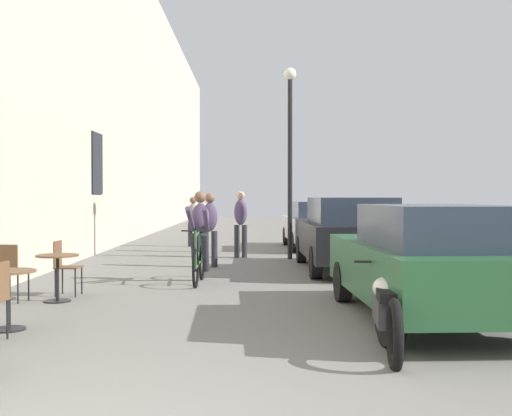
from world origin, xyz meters
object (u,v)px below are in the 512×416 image
Objects in this scene: cyclist_on_bicycle at (200,239)px; pedestrian_near at (210,226)px; cafe_table_far at (57,268)px; parked_motorcycle at (387,310)px; parked_car_nearest at (426,261)px; parked_car_second at (347,233)px; pedestrian_mid at (241,220)px; cafe_chair_far_toward_wall at (11,269)px; cafe_table_mid at (8,287)px; parked_car_third at (316,224)px; cafe_chair_far_toward_street at (64,264)px; pedestrian_far at (202,219)px; street_lamp at (290,138)px; pedestrian_furthest at (193,219)px.

cyclist_on_bicycle is 1.04× the size of pedestrian_near.
parked_motorcycle is at bearing -33.47° from cafe_table_far.
parked_car_second is (-0.17, 5.40, 0.04)m from parked_car_nearest.
cafe_chair_far_toward_wall is at bearing -116.46° from pedestrian_mid.
cafe_table_mid is 0.43× the size of pedestrian_near.
parked_motorcycle is (-0.56, -12.32, -0.35)m from parked_car_third.
cafe_chair_far_toward_street is 4.49m from pedestrian_near.
pedestrian_near reaches higher than cafe_table_far.
pedestrian_far is 3.80m from street_lamp.
cafe_chair_far_toward_wall is at bearing -132.99° from cafe_chair_far_toward_street.
street_lamp is (4.65, 6.38, 2.59)m from cafe_chair_far_toward_wall.
street_lamp is at bearing 53.90° from cafe_chair_far_toward_wall.
pedestrian_far is at bearing 97.32° from pedestrian_near.
parked_car_nearest is at bearing -69.57° from pedestrian_far.
cyclist_on_bicycle is 7.89m from parked_car_third.
pedestrian_furthest is 5.36m from street_lamp.
pedestrian_far reaches higher than parked_car_third.
cafe_chair_far_toward_street is at bearing 97.49° from cafe_table_far.
cafe_table_mid is at bearing -130.60° from parked_car_second.
cafe_chair_far_toward_street is (-0.08, 0.58, -0.00)m from cafe_table_far.
parked_motorcycle is (5.08, -2.83, -0.11)m from cafe_chair_far_toward_wall.
pedestrian_furthest is at bearing 84.98° from cafe_table_mid.
pedestrian_mid reaches higher than pedestrian_far.
street_lamp is 8.27m from parked_car_nearest.
cafe_chair_far_toward_street is 0.42× the size of parked_motorcycle.
cafe_chair_far_toward_street is 7.47m from street_lamp.
cafe_table_far is 0.17× the size of parked_car_nearest.
cafe_table_mid is 0.17× the size of parked_car_third.
cafe_chair_far_toward_street is at bearing -101.86° from pedestrian_far.
cyclist_on_bicycle is 0.36× the size of street_lamp.
cafe_chair_far_toward_street is 5.67m from parked_motorcycle.
pedestrian_furthest reaches higher than cafe_chair_far_toward_wall.
pedestrian_mid reaches higher than pedestrian_near.
cyclist_on_bicycle reaches higher than parked_car_second.
parked_motorcycle is (0.43, -9.21, -2.70)m from street_lamp.
cafe_chair_far_toward_wall is 8.31m from street_lamp.
pedestrian_near is 7.82m from parked_motorcycle.
pedestrian_near is at bearing -120.94° from parked_car_third.
parked_car_nearest is (3.18, -6.05, -0.17)m from pedestrian_near.
parked_car_third is (2.27, 2.69, -0.23)m from pedestrian_mid.
pedestrian_furthest is at bearing 121.59° from parked_car_second.
parked_car_third is (4.96, 9.41, 0.23)m from cafe_table_far.
pedestrian_mid reaches higher than parked_motorcycle.
pedestrian_far reaches higher than pedestrian_furthest.
parked_car_third is (1.00, 3.11, -2.36)m from street_lamp.
cafe_table_mid is 6.82m from pedestrian_near.
pedestrian_mid is at bearing 63.54° from cafe_chair_far_toward_wall.
cafe_table_mid is 0.41× the size of cyclist_on_bicycle.
pedestrian_near is 3.82m from pedestrian_far.
cyclist_on_bicycle is at bearing 131.53° from parked_car_nearest.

